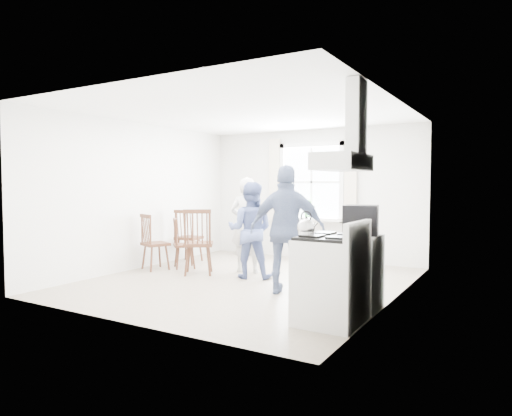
# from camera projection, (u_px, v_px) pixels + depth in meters

# --- Properties ---
(room_shell) EXTENTS (4.62, 5.12, 2.64)m
(room_shell) POSITION_uv_depth(u_px,v_px,m) (247.00, 198.00, 7.02)
(room_shell) COLOR gray
(room_shell) RESTS_ON ground
(window_assembly) EXTENTS (1.88, 0.24, 1.70)m
(window_assembly) POSITION_uv_depth(u_px,v_px,m) (311.00, 186.00, 9.12)
(window_assembly) COLOR white
(window_assembly) RESTS_ON room_shell
(range_hood) EXTENTS (0.45, 0.76, 0.94)m
(range_hood) POSITION_uv_depth(u_px,v_px,m) (347.00, 147.00, 4.78)
(range_hood) COLOR white
(range_hood) RESTS_ON room_shell
(shelf_unit) EXTENTS (0.40, 0.30, 0.80)m
(shelf_unit) POSITION_uv_depth(u_px,v_px,m) (248.00, 236.00, 9.79)
(shelf_unit) COLOR gray
(shelf_unit) RESTS_ON ground
(gas_stove) EXTENTS (0.68, 0.76, 1.12)m
(gas_stove) POSITION_uv_depth(u_px,v_px,m) (331.00, 279.00, 4.94)
(gas_stove) COLOR silver
(gas_stove) RESTS_ON ground
(kettle) EXTENTS (0.19, 0.19, 0.27)m
(kettle) POSITION_uv_depth(u_px,v_px,m) (306.00, 228.00, 4.87)
(kettle) COLOR silver
(kettle) RESTS_ON gas_stove
(low_cabinet) EXTENTS (0.50, 0.55, 0.90)m
(low_cabinet) POSITION_uv_depth(u_px,v_px,m) (358.00, 272.00, 5.50)
(low_cabinet) COLOR white
(low_cabinet) RESTS_ON ground
(stereo_stack) EXTENTS (0.46, 0.43, 0.36)m
(stereo_stack) POSITION_uv_depth(u_px,v_px,m) (361.00, 220.00, 5.48)
(stereo_stack) COLOR black
(stereo_stack) RESTS_ON low_cabinet
(cardboard_box) EXTENTS (0.30, 0.26, 0.16)m
(cardboard_box) POSITION_uv_depth(u_px,v_px,m) (359.00, 229.00, 5.33)
(cardboard_box) COLOR olive
(cardboard_box) RESTS_ON low_cabinet
(windsor_chair_a) EXTENTS (0.49, 0.48, 1.03)m
(windsor_chair_a) POSITION_uv_depth(u_px,v_px,m) (186.00, 230.00, 8.73)
(windsor_chair_a) COLOR #3E2114
(windsor_chair_a) RESTS_ON ground
(windsor_chair_b) EXTENTS (0.54, 0.54, 0.99)m
(windsor_chair_b) POSITION_uv_depth(u_px,v_px,m) (150.00, 236.00, 7.97)
(windsor_chair_b) COLOR #3E2114
(windsor_chair_b) RESTS_ON ground
(windsor_chair_c) EXTENTS (0.64, 0.64, 1.11)m
(windsor_chair_c) POSITION_uv_depth(u_px,v_px,m) (198.00, 235.00, 7.50)
(windsor_chair_c) COLOR #3E2114
(windsor_chair_c) RESTS_ON ground
(person_left) EXTENTS (0.71, 0.71, 1.63)m
(person_left) POSITION_uv_depth(u_px,v_px,m) (247.00, 225.00, 7.76)
(person_left) COLOR silver
(person_left) RESTS_ON ground
(person_mid) EXTENTS (0.96, 0.96, 1.54)m
(person_mid) POSITION_uv_depth(u_px,v_px,m) (250.00, 230.00, 7.31)
(person_mid) COLOR #4F5E94
(person_mid) RESTS_ON ground
(person_right) EXTENTS (1.31, 1.31, 1.77)m
(person_right) POSITION_uv_depth(u_px,v_px,m) (287.00, 230.00, 6.25)
(person_right) COLOR navy
(person_right) RESTS_ON ground
(potted_plant) EXTENTS (0.25, 0.25, 0.35)m
(potted_plant) POSITION_uv_depth(u_px,v_px,m) (308.00, 208.00, 9.08)
(potted_plant) COLOR #306D34
(potted_plant) RESTS_ON window_assembly
(windsor_chair_d) EXTENTS (0.53, 0.53, 0.90)m
(windsor_chair_d) POSITION_uv_depth(u_px,v_px,m) (179.00, 238.00, 8.16)
(windsor_chair_d) COLOR #3E2114
(windsor_chair_d) RESTS_ON ground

